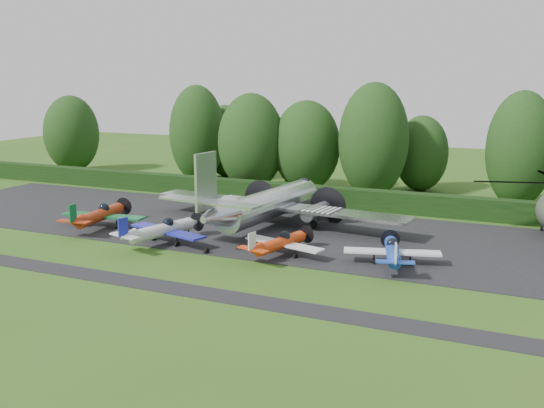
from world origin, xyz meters
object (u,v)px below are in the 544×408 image
at_px(transport_plane, 268,204).
at_px(light_plane_orange, 280,243).
at_px(light_plane_red, 100,215).
at_px(light_plane_blue, 393,251).
at_px(light_plane_white, 162,230).

relative_size(transport_plane, light_plane_orange, 3.59).
relative_size(light_plane_red, light_plane_blue, 1.15).
bearing_deg(transport_plane, light_plane_white, -130.21).
xyz_separation_m(light_plane_white, light_plane_blue, (17.54, 1.77, -0.12)).
bearing_deg(light_plane_blue, light_plane_orange, -157.12).
relative_size(light_plane_red, light_plane_white, 1.03).
xyz_separation_m(transport_plane, light_plane_blue, (12.16, -6.24, -1.10)).
height_order(transport_plane, light_plane_red, transport_plane).
distance_m(light_plane_orange, light_plane_blue, 8.00).
height_order(transport_plane, light_plane_blue, transport_plane).
height_order(light_plane_red, light_plane_white, light_plane_red).
bearing_deg(light_plane_blue, transport_plane, 168.53).
bearing_deg(light_plane_white, light_plane_orange, -11.26).
distance_m(transport_plane, light_plane_red, 14.41).
bearing_deg(transport_plane, light_plane_blue, -33.48).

